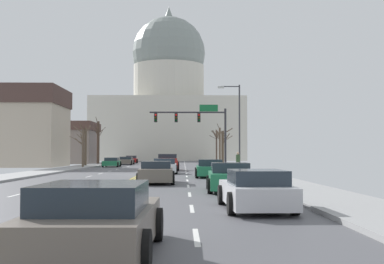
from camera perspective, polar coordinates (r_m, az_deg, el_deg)
name	(u,v)px	position (r m, az deg, el deg)	size (l,w,h in m)	color
ground	(142,174)	(39.79, -5.70, -4.76)	(20.00, 180.00, 0.20)	#505055
signal_gantry	(198,122)	(52.03, 0.64, 1.10)	(7.91, 0.41, 6.51)	#28282D
street_lamp_right	(237,120)	(44.61, 5.05, 1.38)	(1.99, 0.24, 7.54)	#333338
capitol_building	(169,101)	(114.66, -2.64, 3.50)	(33.13, 19.35, 34.94)	beige
pickup_truck_near_00	(167,163)	(49.08, -2.79, -3.50)	(2.32, 5.28, 1.57)	maroon
sedan_near_01	(165,166)	(41.51, -3.09, -3.89)	(2.16, 4.32, 1.23)	silver
sedan_near_02	(210,169)	(35.18, 2.03, -4.16)	(2.10, 4.45, 1.24)	#1E7247
sedan_near_03	(156,173)	(28.29, -4.03, -4.61)	(2.09, 4.58, 1.23)	#6B6056
sedan_near_04	(230,178)	(22.53, 4.28, -5.16)	(2.13, 4.52, 1.27)	#1E7247
sedan_near_05	(255,190)	(15.38, 7.14, -6.56)	(2.02, 4.69, 1.20)	silver
sedan_near_06	(96,221)	(8.66, -10.80, -9.79)	(2.11, 4.42, 1.22)	#6B6056
sedan_oncoming_00	(112,162)	(61.71, -9.03, -3.39)	(1.99, 4.49, 1.11)	#1E7247
sedan_oncoming_01	(126,161)	(73.51, -7.43, -3.23)	(2.13, 4.58, 1.11)	#6B6056
sedan_oncoming_02	(131,160)	(83.05, -6.86, -3.11)	(2.16, 4.70, 1.20)	#B71414
flank_building_00	(66,143)	(81.40, -14.04, -1.18)	(9.36, 9.83, 6.41)	slate
flank_building_01	(25,127)	(64.79, -18.32, 0.57)	(9.28, 10.03, 9.57)	#B2A38E
bare_tree_00	(223,146)	(65.64, 3.52, -1.58)	(1.97, 1.65, 5.37)	#4C3D2D
bare_tree_01	(82,147)	(57.22, -12.24, -1.61)	(1.62, 1.00, 4.58)	brown
bare_tree_02	(220,144)	(74.54, 3.12, -1.37)	(1.12, 1.80, 5.24)	brown
bare_tree_03	(98,141)	(73.32, -10.54, -1.05)	(1.93, 2.91, 6.60)	#423328
bare_tree_04	(216,145)	(85.48, 2.75, -1.42)	(1.46, 1.81, 5.45)	#423328
bare_tree_05	(85,144)	(64.78, -11.91, -1.36)	(1.47, 2.54, 5.36)	brown
pedestrian_00	(238,161)	(41.00, 5.20, -3.26)	(0.35, 0.34, 1.62)	black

